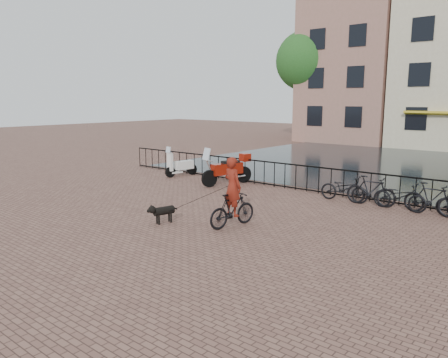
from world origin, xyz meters
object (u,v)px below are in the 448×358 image
Objects in this scene: dog at (164,213)px; scooter at (181,161)px; motorcycle at (227,165)px; cyclist at (232,196)px.

dog is 0.56× the size of scooter.
scooter is at bearing 146.47° from dog.
dog is at bearing -51.84° from motorcycle.
dog is 0.39× the size of motorcycle.
cyclist reaches higher than dog.
cyclist reaches higher than scooter.
motorcycle is 3.00m from scooter.
cyclist is 8.54m from scooter.
cyclist is at bearing -24.06° from scooter.
motorcycle reaches higher than dog.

